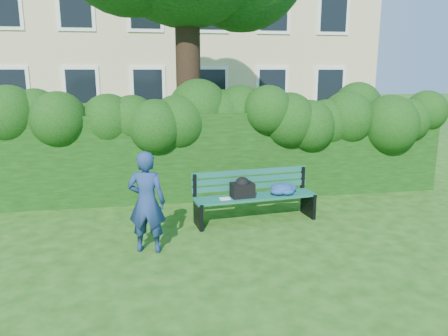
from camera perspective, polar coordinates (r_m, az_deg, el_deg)
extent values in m
plane|color=#1A4710|center=(7.42, 0.83, -8.18)|extent=(80.00, 80.00, 0.00)
cube|color=white|center=(17.44, -26.07, 9.27)|extent=(1.30, 0.08, 1.60)
cube|color=black|center=(17.40, -26.11, 9.26)|extent=(1.05, 0.04, 1.35)
cube|color=white|center=(16.95, -18.14, 9.85)|extent=(1.30, 0.08, 1.60)
cube|color=black|center=(16.91, -18.16, 9.84)|extent=(1.05, 0.04, 1.35)
cube|color=white|center=(16.80, -9.89, 10.26)|extent=(1.30, 0.08, 1.60)
cube|color=black|center=(16.76, -9.89, 10.26)|extent=(1.05, 0.04, 1.35)
cube|color=white|center=(16.99, -1.64, 10.46)|extent=(1.30, 0.08, 1.60)
cube|color=black|center=(16.95, -1.62, 10.46)|extent=(1.05, 0.04, 1.35)
cube|color=white|center=(17.51, 6.29, 10.46)|extent=(1.30, 0.08, 1.60)
cube|color=black|center=(17.47, 6.32, 10.45)|extent=(1.05, 0.04, 1.35)
cube|color=white|center=(18.33, 13.62, 10.28)|extent=(1.30, 0.08, 1.60)
cube|color=black|center=(18.29, 13.67, 10.27)|extent=(1.05, 0.04, 1.35)
cube|color=white|center=(17.56, -27.00, 18.39)|extent=(1.30, 0.08, 1.60)
cube|color=black|center=(17.52, -27.03, 18.40)|extent=(1.05, 0.04, 1.35)
cube|color=white|center=(17.08, -18.82, 19.26)|extent=(1.30, 0.08, 1.60)
cube|color=black|center=(17.04, -18.84, 19.27)|extent=(1.05, 0.04, 1.35)
cube|color=white|center=(16.93, -10.27, 19.77)|extent=(1.30, 0.08, 1.60)
cube|color=black|center=(16.89, -10.27, 19.79)|extent=(1.05, 0.04, 1.35)
cube|color=white|center=(17.12, -1.70, 19.87)|extent=(1.30, 0.08, 1.60)
cube|color=black|center=(17.08, -1.68, 19.89)|extent=(1.05, 0.04, 1.35)
cube|color=white|center=(17.63, 6.52, 19.59)|extent=(1.30, 0.08, 1.60)
cube|color=black|center=(17.59, 6.56, 19.60)|extent=(1.05, 0.04, 1.35)
cube|color=white|center=(18.45, 14.09, 18.99)|extent=(1.30, 0.08, 1.60)
cube|color=black|center=(18.41, 14.15, 19.00)|extent=(1.05, 0.04, 1.35)
cube|color=black|center=(9.27, -1.75, 1.82)|extent=(10.00, 1.00, 1.80)
cylinder|color=black|center=(10.02, -4.70, 13.00)|extent=(0.55, 0.55, 5.42)
cube|color=#0E4A3E|center=(7.59, 4.62, -4.15)|extent=(2.18, 0.35, 0.04)
cube|color=#0E4A3E|center=(7.70, 4.29, -3.91)|extent=(2.18, 0.35, 0.04)
cube|color=#0E4A3E|center=(7.81, 3.98, -3.67)|extent=(2.18, 0.35, 0.04)
cube|color=#0E4A3E|center=(7.91, 3.67, -3.44)|extent=(2.18, 0.35, 0.04)
cube|color=#0E4A3E|center=(7.95, 3.48, -2.38)|extent=(2.18, 0.28, 0.10)
cube|color=#0E4A3E|center=(7.93, 3.47, -1.46)|extent=(2.18, 0.28, 0.10)
cube|color=#0E4A3E|center=(7.91, 3.46, -0.53)|extent=(2.18, 0.28, 0.10)
cube|color=black|center=(7.53, -3.39, -6.11)|extent=(0.12, 0.50, 0.44)
cube|color=black|center=(7.65, -3.88, -2.46)|extent=(0.07, 0.07, 0.45)
cube|color=black|center=(7.41, -3.32, -4.62)|extent=(0.11, 0.42, 0.05)
cube|color=black|center=(8.23, 10.94, -4.67)|extent=(0.12, 0.50, 0.44)
cube|color=black|center=(8.34, 10.24, -1.35)|extent=(0.07, 0.07, 0.45)
cube|color=black|center=(8.13, 11.16, -3.29)|extent=(0.11, 0.42, 0.05)
cube|color=white|center=(7.52, 0.12, -4.04)|extent=(0.19, 0.15, 0.02)
cube|color=black|center=(7.63, 2.41, -2.89)|extent=(0.42, 0.32, 0.25)
imported|color=navy|center=(6.48, -10.07, -4.41)|extent=(0.63, 0.49, 1.52)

